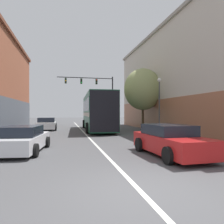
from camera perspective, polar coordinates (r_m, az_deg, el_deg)
ground_plane at (r=5.71m, az=6.96°, el=-19.44°), size 160.00×160.00×0.00m
lane_center_line at (r=20.97m, az=-7.35°, el=-5.31°), size 0.14×43.44×0.01m
building_right_storefront at (r=25.48m, az=22.11°, el=7.74°), size 10.39×25.86×10.53m
bus at (r=23.44m, az=-3.85°, el=0.37°), size 3.20×11.93×3.77m
hatchback_foreground at (r=9.97m, az=14.98°, el=-7.23°), size 2.20×4.61×1.35m
parked_car_left_near at (r=24.92m, az=-16.72°, el=-3.00°), size 2.25×4.62×1.34m
parked_car_left_mid at (r=11.30m, az=-22.40°, el=-6.66°), size 2.36×4.48×1.26m
traffic_signal_gantry at (r=33.02m, az=-4.35°, el=6.05°), size 8.34×0.36×7.37m
street_lamp at (r=20.01m, az=12.26°, el=3.75°), size 0.38×0.38×5.01m
street_tree_near at (r=23.36m, az=8.05°, el=5.89°), size 3.98×3.59×6.55m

